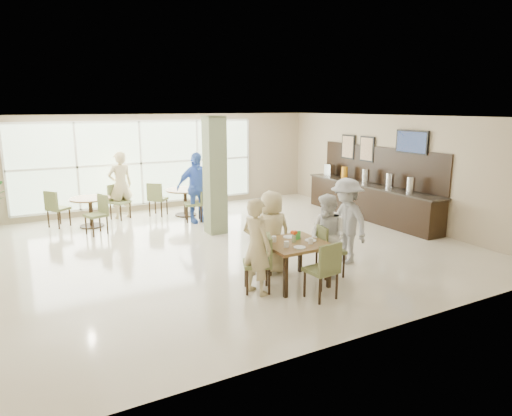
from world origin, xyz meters
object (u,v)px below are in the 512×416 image
round_table_right (185,195)px  main_table (294,247)px  adult_b (213,186)px  adult_standing (120,185)px  teen_far (272,232)px  teen_left (257,247)px  teen_right (327,237)px  round_table_left (90,205)px  teen_standing (346,221)px  adult_a (196,188)px  buffet_counter (370,198)px

round_table_right → main_table: bearing=-91.5°
adult_b → adult_standing: adult_standing is taller
teen_far → adult_standing: bearing=-71.2°
teen_left → teen_right: (1.46, 0.03, -0.04)m
main_table → teen_right: 0.71m
round_table_right → adult_b: adult_b is taller
teen_right → adult_b: 5.67m
round_table_left → teen_far: size_ratio=0.66×
main_table → round_table_right: size_ratio=0.95×
round_table_left → teen_standing: 6.58m
main_table → adult_b: 5.73m
adult_b → adult_a: bearing=-27.8°
main_table → teen_standing: (1.52, 0.46, 0.17)m
teen_left → teen_far: bearing=-62.6°
teen_standing → buffet_counter: bearing=128.7°
buffet_counter → teen_left: size_ratio=2.95×
adult_b → buffet_counter: bearing=71.8°
round_table_right → teen_far: (-0.20, -5.09, 0.20)m
teen_left → adult_standing: 6.38m
teen_right → adult_b: (0.25, 5.66, 0.04)m
adult_b → adult_standing: bearing=-85.7°
main_table → adult_standing: 6.47m
main_table → buffet_counter: size_ratio=0.22×
round_table_right → buffet_counter: 5.13m
round_table_right → teen_far: bearing=-92.2°
adult_a → adult_standing: size_ratio=1.01×
round_table_right → adult_b: (0.80, -0.11, 0.23)m
teen_far → round_table_right: bearing=-87.9°
main_table → adult_standing: size_ratio=0.56×
round_table_left → teen_standing: (3.91, -5.28, 0.28)m
teen_left → teen_standing: size_ratio=0.95×
round_table_left → adult_a: adult_a is taller
teen_far → adult_b: bearing=-97.0°
teen_right → teen_standing: 0.94m
teen_left → teen_standing: bearing=-95.2°
main_table → buffet_counter: bearing=33.8°
adult_standing → teen_standing: bearing=110.0°
teen_left → adult_b: bearing=-34.4°
adult_b → adult_standing: size_ratio=0.87×
round_table_right → adult_a: (-0.00, -0.87, 0.36)m
teen_right → adult_a: (-0.55, 4.90, 0.17)m
round_table_right → teen_right: size_ratio=0.72×
round_table_left → buffet_counter: size_ratio=0.22×
main_table → adult_b: size_ratio=0.64×
teen_left → adult_b: size_ratio=1.00×
main_table → teen_far: (-0.05, 0.67, 0.10)m
buffet_counter → teen_right: buffet_counter is taller
round_table_left → adult_a: size_ratio=0.55×
round_table_left → buffet_counter: 7.39m
buffet_counter → teen_far: 5.08m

